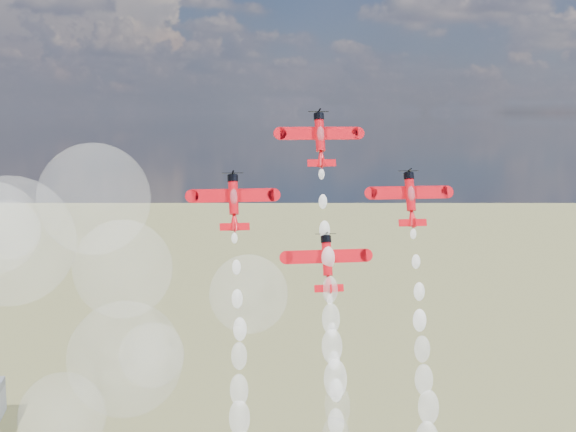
# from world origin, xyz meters

# --- Properties ---
(plane_lead) EXTENTS (13.49, 5.60, 9.37)m
(plane_lead) POSITION_xyz_m (-9.33, 20.55, 107.68)
(plane_lead) COLOR red
(plane_lead) RESTS_ON ground
(plane_left) EXTENTS (13.49, 5.60, 9.37)m
(plane_left) POSITION_xyz_m (-24.37, 17.35, 97.65)
(plane_left) COLOR red
(plane_left) RESTS_ON ground
(plane_right) EXTENTS (13.49, 5.60, 9.37)m
(plane_right) POSITION_xyz_m (5.71, 17.35, 97.65)
(plane_right) COLOR red
(plane_right) RESTS_ON ground
(plane_slot) EXTENTS (13.49, 5.60, 9.37)m
(plane_slot) POSITION_xyz_m (-9.33, 14.14, 87.63)
(plane_slot) COLOR red
(plane_slot) RESTS_ON ground
(smoke_trail_lead) EXTENTS (5.74, 18.82, 53.32)m
(smoke_trail_lead) POSITION_xyz_m (-9.22, 6.23, 62.25)
(smoke_trail_lead) COLOR white
(smoke_trail_lead) RESTS_ON plane_lead
(drifted_smoke_cloud) EXTENTS (65.60, 40.51, 52.28)m
(drifted_smoke_cloud) POSITION_xyz_m (-52.90, 23.17, 84.95)
(drifted_smoke_cloud) COLOR white
(drifted_smoke_cloud) RESTS_ON ground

